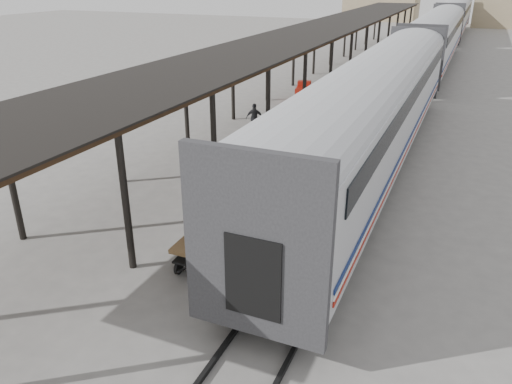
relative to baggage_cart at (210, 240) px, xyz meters
The scene contains 10 objects.
ground 1.16m from the baggage_cart, 120.77° to the left, with size 160.00×160.00×0.00m, color slate.
train 34.79m from the baggage_cart, 85.54° to the left, with size 3.45×76.01×4.01m.
canopy 25.36m from the baggage_cart, 98.91° to the left, with size 4.90×64.30×4.15m.
rails 34.94m from the baggage_cart, 85.56° to the left, with size 1.54×150.00×0.12m.
building_left 83.52m from the baggage_cart, 97.22° to the left, with size 12.00×8.00×6.00m, color tan.
baggage_cart is the anchor object (origin of this frame).
suitcase_stack 0.54m from the baggage_cart, 108.41° to the left, with size 1.22×1.19×0.46m.
luggage_tug 19.66m from the baggage_cart, 100.75° to the left, with size 1.10×1.55×1.26m.
porter 1.24m from the baggage_cart, 68.96° to the right, with size 0.59×0.39×1.62m, color navy.
pedestrian 12.56m from the baggage_cart, 107.78° to the left, with size 0.88×0.37×1.51m, color black.
Camera 1 is at (6.53, -11.58, 7.53)m, focal length 35.00 mm.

